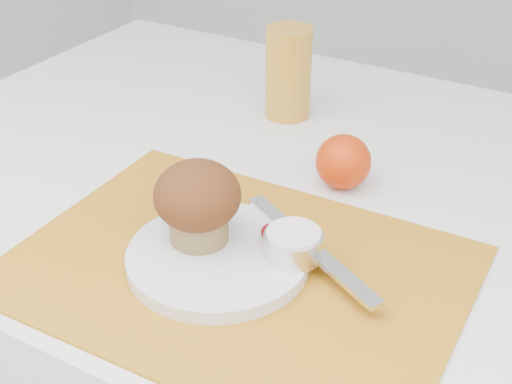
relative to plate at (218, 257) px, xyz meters
The scene contains 10 objects.
placemat 0.02m from the plate, 10.39° to the left, with size 0.46×0.34×0.00m, color #C27B1B.
plate is the anchor object (origin of this frame).
ramekin 0.08m from the plate, 24.94° to the left, with size 0.06×0.06×0.03m, color silver.
cream 0.09m from the plate, 24.94° to the left, with size 0.06×0.06×0.01m, color white.
raspberry_near 0.06m from the plate, 52.31° to the left, with size 0.02×0.02×0.02m, color #560209.
raspberry_far 0.06m from the plate, 45.13° to the left, with size 0.02×0.02×0.02m, color #5A0202.
butter_knife 0.10m from the plate, 32.59° to the left, with size 0.22×0.02×0.01m, color silver.
orange 0.22m from the plate, 78.29° to the left, with size 0.07×0.07×0.07m, color red.
juice_glass 0.39m from the plate, 106.84° to the left, with size 0.07×0.07×0.13m, color gold.
muffin 0.06m from the plate, 161.01° to the left, with size 0.09×0.09×0.09m.
Camera 1 is at (0.32, -0.66, 1.21)m, focal length 50.00 mm.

